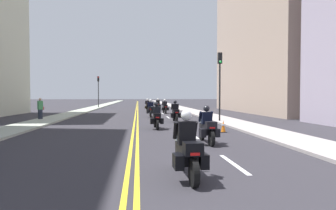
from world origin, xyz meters
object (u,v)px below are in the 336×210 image
Objects in this scene: motorcycle_1 at (207,128)px; motorcycle_5 at (165,107)px; traffic_cone_0 at (223,126)px; motorcycle_7 at (158,105)px; pedestrian_1 at (40,109)px; traffic_cone_1 at (208,119)px; motorcycle_2 at (156,118)px; traffic_light_far at (98,86)px; motorcycle_6 at (148,106)px; motorcycle_0 at (187,151)px; motorcycle_4 at (151,110)px; traffic_light_near at (220,75)px; motorcycle_3 at (175,113)px.

motorcycle_1 is 0.97× the size of motorcycle_5.
motorcycle_5 is at bearing 95.20° from traffic_cone_0.
pedestrian_1 is at bearing -121.55° from motorcycle_7.
motorcycle_2 is at bearing -152.89° from traffic_cone_1.
traffic_light_far is (-10.78, 31.93, 3.16)m from traffic_cone_0.
traffic_light_far is at bearing 118.39° from motorcycle_5.
traffic_light_far is at bearing 102.05° from motorcycle_2.
traffic_light_far reaches higher than traffic_cone_0.
traffic_light_far is (-9.24, 14.92, 2.82)m from motorcycle_5.
motorcycle_6 is 3.56× the size of traffic_cone_0.
motorcycle_0 is 0.97× the size of motorcycle_4.
traffic_cone_1 is (3.60, 1.84, -0.24)m from motorcycle_2.
motorcycle_5 is at bearing 81.03° from motorcycle_2.
motorcycle_2 reaches higher than traffic_cone_1.
motorcycle_4 is at bearing 94.60° from motorcycle_1.
motorcycle_2 is 2.59× the size of traffic_cone_1.
motorcycle_6 is 18.23m from traffic_cone_1.
motorcycle_5 is (1.82, 5.38, -0.00)m from motorcycle_4.
traffic_cone_0 is 15.08m from pedestrian_1.
motorcycle_0 is at bearing -112.19° from traffic_cone_0.
traffic_cone_1 reaches higher than traffic_cone_0.
motorcycle_6 is 1.05× the size of motorcycle_7.
motorcycle_1 is at bearing -95.42° from pedestrian_1.
motorcycle_0 is 25.33m from motorcycle_5.
motorcycle_0 reaches higher than motorcycle_1.
motorcycle_6 is at bearing 90.05° from motorcycle_4.
motorcycle_7 is 3.39× the size of traffic_cone_0.
pedestrian_1 reaches higher than motorcycle_5.
motorcycle_6 is at bearing -53.62° from traffic_light_far.
traffic_light_near reaches higher than motorcycle_4.
traffic_light_far reaches higher than motorcycle_2.
motorcycle_0 is 10.30m from motorcycle_2.
motorcycle_7 is at bearing -29.78° from traffic_light_far.
traffic_light_far reaches higher than motorcycle_7.
motorcycle_1 is 0.93× the size of motorcycle_4.
motorcycle_6 is at bearing -109.79° from motorcycle_7.
motorcycle_2 is at bearing -76.20° from traffic_light_far.
pedestrian_1 is at bearing -93.54° from traffic_light_far.
traffic_light_far is at bearing 109.29° from motorcycle_3.
traffic_cone_0 is at bearing -32.40° from motorcycle_2.
traffic_light_far is at bearing 102.75° from motorcycle_1.
motorcycle_4 is at bearing 106.16° from traffic_cone_0.
motorcycle_3 is 1.23× the size of pedestrian_1.
traffic_cone_1 is at bearing -85.96° from motorcycle_5.
motorcycle_4 is at bearing 107.20° from motorcycle_3.
traffic_light_near is (1.30, 1.86, 3.07)m from traffic_cone_1.
motorcycle_1 reaches higher than traffic_cone_1.
motorcycle_2 is (-0.08, 10.30, -0.00)m from motorcycle_0.
motorcycle_4 reaches higher than motorcycle_7.
motorcycle_2 is 0.93× the size of motorcycle_6.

